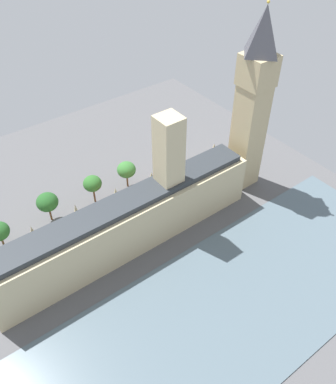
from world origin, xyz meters
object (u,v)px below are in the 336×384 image
double_decker_bus_under_trees (120,204)px  plane_tree_slot_10 (126,170)px  parliament_building (131,219)px  double_decker_bus_corner (170,186)px  car_blue_far_end (95,225)px  pedestrian_kerbside (171,199)px  pedestrian_leading (59,256)px  plane_tree_opposite_hall (92,184)px  car_black_midblock (60,237)px  plane_tree_slot_11 (47,202)px  clock_tower (253,101)px  pedestrian_near_tower (157,205)px  car_white_by_river_gate (19,254)px

double_decker_bus_under_trees → plane_tree_slot_10: (8.32, -8.09, 4.18)m
parliament_building → double_decker_bus_corner: parliament_building is taller
car_blue_far_end → pedestrian_kerbside: bearing=-94.2°
pedestrian_leading → plane_tree_opposite_hall: 24.56m
car_black_midblock → pedestrian_kerbside: bearing=-94.0°
double_decker_bus_under_trees → double_decker_bus_corner: bearing=-96.9°
double_decker_bus_under_trees → plane_tree_slot_10: plane_tree_slot_10 is taller
pedestrian_leading → plane_tree_slot_11: bearing=-8.7°
double_decker_bus_under_trees → clock_tower: bearing=-105.9°
clock_tower → pedestrian_leading: (6.03, 63.46, -28.68)m
pedestrian_near_tower → plane_tree_slot_10: size_ratio=0.17×
plane_tree_slot_11 → double_decker_bus_corner: bearing=-107.3°
clock_tower → car_blue_far_end: size_ratio=12.22×
double_decker_bus_under_trees → plane_tree_opposite_hall: plane_tree_opposite_hall is taller
pedestrian_near_tower → car_black_midblock: bearing=-112.4°
car_black_midblock → car_white_by_river_gate: size_ratio=1.11×
clock_tower → plane_tree_opposite_hall: size_ratio=5.80×
pedestrian_kerbside → double_decker_bus_corner: bearing=-5.2°
clock_tower → car_black_midblock: size_ratio=12.17×
pedestrian_kerbside → plane_tree_slot_10: plane_tree_slot_10 is taller
plane_tree_slot_10 → car_black_midblock: bearing=106.1°
pedestrian_kerbside → pedestrian_leading: pedestrian_kerbside is taller
pedestrian_kerbside → pedestrian_leading: bearing=118.0°
parliament_building → car_blue_far_end: (11.80, 5.74, -8.23)m
pedestrian_kerbside → pedestrian_near_tower: size_ratio=1.02×
car_black_midblock → plane_tree_opposite_hall: bearing=-57.5°
double_decker_bus_corner → pedestrian_kerbside: double_decker_bus_corner is taller
clock_tower → car_blue_far_end: clock_tower is taller
double_decker_bus_under_trees → car_blue_far_end: double_decker_bus_under_trees is taller
pedestrian_kerbside → plane_tree_slot_11: size_ratio=0.16×
car_white_by_river_gate → pedestrian_leading: car_white_by_river_gate is taller
double_decker_bus_corner → car_white_by_river_gate: bearing=86.8°
pedestrian_leading → clock_tower: bearing=-86.5°
pedestrian_near_tower → plane_tree_slot_11: 32.56m
plane_tree_slot_11 → pedestrian_near_tower: bearing=-117.1°
plane_tree_slot_10 → plane_tree_slot_11: plane_tree_slot_11 is taller
car_blue_far_end → car_white_by_river_gate: same height
clock_tower → pedestrian_kerbside: clock_tower is taller
car_black_midblock → plane_tree_slot_10: (8.15, -28.17, 5.92)m
car_black_midblock → pedestrian_near_tower: (-5.75, -29.92, -0.18)m
pedestrian_leading → plane_tree_slot_10: size_ratio=0.16×
double_decker_bus_corner → plane_tree_slot_11: size_ratio=1.08×
car_black_midblock → plane_tree_slot_11: size_ratio=0.48×
plane_tree_slot_11 → clock_tower: bearing=-109.5°
parliament_building → clock_tower: bearing=-88.0°
pedestrian_near_tower → plane_tree_slot_10: plane_tree_slot_10 is taller
car_white_by_river_gate → plane_tree_slot_10: 40.89m
car_blue_far_end → car_white_by_river_gate: size_ratio=1.10×
double_decker_bus_corner → parliament_building: bearing=118.3°
double_decker_bus_corner → plane_tree_slot_10: bearing=42.4°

